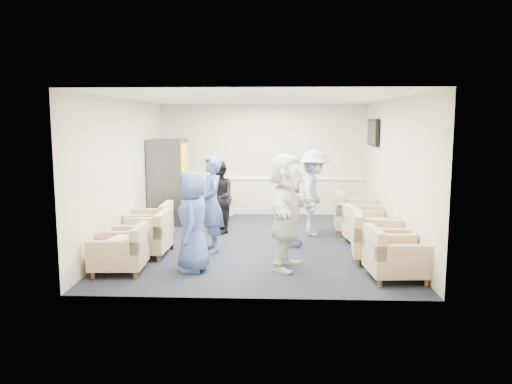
{
  "coord_description": "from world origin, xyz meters",
  "views": [
    {
      "loc": [
        0.34,
        -9.22,
        2.28
      ],
      "look_at": [
        -0.05,
        0.2,
        0.95
      ],
      "focal_mm": 35.0,
      "sensor_mm": 36.0,
      "label": 1
    }
  ],
  "objects_px": {
    "armchair_right_far": "(354,216)",
    "person_back_left": "(219,197)",
    "person_front_right": "(287,212)",
    "person_back_right": "(314,193)",
    "armchair_corner": "(211,206)",
    "armchair_left_mid": "(147,237)",
    "armchair_left_far": "(152,225)",
    "armchair_right_near": "(393,258)",
    "person_mid_right": "(291,201)",
    "vending_machine": "(168,181)",
    "person_mid_left": "(212,204)",
    "armchair_right_midnear": "(375,241)",
    "armchair_left_near": "(122,253)",
    "person_front_left": "(193,221)",
    "armchair_right_midfar": "(365,228)"
  },
  "relations": [
    {
      "from": "person_mid_left",
      "to": "person_mid_right",
      "type": "bearing_deg",
      "value": 90.37
    },
    {
      "from": "person_back_left",
      "to": "armchair_corner",
      "type": "bearing_deg",
      "value": 173.67
    },
    {
      "from": "armchair_left_near",
      "to": "armchair_left_mid",
      "type": "xyz_separation_m",
      "value": [
        0.13,
        0.94,
        0.02
      ]
    },
    {
      "from": "armchair_right_far",
      "to": "person_back_left",
      "type": "xyz_separation_m",
      "value": [
        -2.78,
        -0.13,
        0.39
      ]
    },
    {
      "from": "person_back_right",
      "to": "armchair_corner",
      "type": "bearing_deg",
      "value": 65.99
    },
    {
      "from": "armchair_left_mid",
      "to": "armchair_left_far",
      "type": "distance_m",
      "value": 1.05
    },
    {
      "from": "armchair_right_far",
      "to": "person_front_left",
      "type": "bearing_deg",
      "value": 137.38
    },
    {
      "from": "armchair_corner",
      "to": "armchair_left_near",
      "type": "bearing_deg",
      "value": 50.62
    },
    {
      "from": "armchair_left_mid",
      "to": "person_back_left",
      "type": "xyz_separation_m",
      "value": [
        1.02,
        1.82,
        0.42
      ]
    },
    {
      "from": "armchair_left_near",
      "to": "person_mid_right",
      "type": "xyz_separation_m",
      "value": [
        2.6,
        1.75,
        0.53
      ]
    },
    {
      "from": "person_front_left",
      "to": "armchair_left_far",
      "type": "bearing_deg",
      "value": -154.72
    },
    {
      "from": "armchair_right_far",
      "to": "person_back_left",
      "type": "height_order",
      "value": "person_back_left"
    },
    {
      "from": "person_back_left",
      "to": "person_front_right",
      "type": "height_order",
      "value": "person_front_right"
    },
    {
      "from": "person_mid_left",
      "to": "person_back_right",
      "type": "bearing_deg",
      "value": 108.49
    },
    {
      "from": "armchair_left_mid",
      "to": "person_mid_left",
      "type": "height_order",
      "value": "person_mid_left"
    },
    {
      "from": "armchair_right_near",
      "to": "person_front_left",
      "type": "bearing_deg",
      "value": 79.52
    },
    {
      "from": "armchair_right_midfar",
      "to": "person_back_right",
      "type": "height_order",
      "value": "person_back_right"
    },
    {
      "from": "vending_machine",
      "to": "person_back_right",
      "type": "height_order",
      "value": "vending_machine"
    },
    {
      "from": "armchair_corner",
      "to": "armchair_left_far",
      "type": "bearing_deg",
      "value": 40.62
    },
    {
      "from": "person_back_right",
      "to": "person_back_left",
      "type": "bearing_deg",
      "value": 96.61
    },
    {
      "from": "person_mid_left",
      "to": "person_front_left",
      "type": "bearing_deg",
      "value": -24.2
    },
    {
      "from": "person_back_left",
      "to": "person_mid_left",
      "type": "bearing_deg",
      "value": -17.92
    },
    {
      "from": "armchair_right_far",
      "to": "armchair_corner",
      "type": "xyz_separation_m",
      "value": [
        -3.12,
        1.28,
        -0.04
      ]
    },
    {
      "from": "armchair_left_near",
      "to": "armchair_corner",
      "type": "relative_size",
      "value": 0.75
    },
    {
      "from": "armchair_right_near",
      "to": "person_front_right",
      "type": "relative_size",
      "value": 0.48
    },
    {
      "from": "person_mid_left",
      "to": "armchair_right_midnear",
      "type": "bearing_deg",
      "value": 62.11
    },
    {
      "from": "armchair_right_midfar",
      "to": "person_front_left",
      "type": "relative_size",
      "value": 0.58
    },
    {
      "from": "armchair_left_near",
      "to": "armchair_corner",
      "type": "distance_m",
      "value": 4.25
    },
    {
      "from": "person_front_left",
      "to": "person_front_right",
      "type": "xyz_separation_m",
      "value": [
        1.43,
        0.17,
        0.13
      ]
    },
    {
      "from": "armchair_corner",
      "to": "vending_machine",
      "type": "relative_size",
      "value": 0.57
    },
    {
      "from": "person_back_left",
      "to": "person_front_right",
      "type": "relative_size",
      "value": 0.83
    },
    {
      "from": "armchair_right_near",
      "to": "vending_machine",
      "type": "xyz_separation_m",
      "value": [
        -4.13,
        3.94,
        0.63
      ]
    },
    {
      "from": "person_mid_right",
      "to": "armchair_right_midnear",
      "type": "bearing_deg",
      "value": -113.99
    },
    {
      "from": "armchair_left_mid",
      "to": "armchair_left_far",
      "type": "xyz_separation_m",
      "value": [
        -0.17,
        1.03,
        -0.01
      ]
    },
    {
      "from": "person_back_left",
      "to": "person_mid_right",
      "type": "bearing_deg",
      "value": 35.03
    },
    {
      "from": "person_front_right",
      "to": "armchair_right_near",
      "type": "bearing_deg",
      "value": -92.6
    },
    {
      "from": "person_mid_left",
      "to": "armchair_right_near",
      "type": "bearing_deg",
      "value": 45.01
    },
    {
      "from": "armchair_right_far",
      "to": "person_mid_right",
      "type": "bearing_deg",
      "value": 134.23
    },
    {
      "from": "person_front_left",
      "to": "armchair_corner",
      "type": "bearing_deg",
      "value": 178.0
    },
    {
      "from": "armchair_left_far",
      "to": "vending_machine",
      "type": "relative_size",
      "value": 0.43
    },
    {
      "from": "armchair_corner",
      "to": "person_back_right",
      "type": "relative_size",
      "value": 0.63
    },
    {
      "from": "armchair_right_far",
      "to": "armchair_left_near",
      "type": "bearing_deg",
      "value": 129.85
    },
    {
      "from": "armchair_right_near",
      "to": "armchair_right_midfar",
      "type": "relative_size",
      "value": 0.98
    },
    {
      "from": "person_mid_right",
      "to": "armchair_left_far",
      "type": "bearing_deg",
      "value": 96.2
    },
    {
      "from": "vending_machine",
      "to": "person_mid_left",
      "type": "xyz_separation_m",
      "value": [
        1.3,
        -2.46,
        -0.1
      ]
    },
    {
      "from": "person_back_left",
      "to": "armchair_right_midnear",
      "type": "bearing_deg",
      "value": 34.98
    },
    {
      "from": "vending_machine",
      "to": "armchair_left_far",
      "type": "bearing_deg",
      "value": -87.93
    },
    {
      "from": "armchair_right_far",
      "to": "person_front_right",
      "type": "relative_size",
      "value": 0.52
    },
    {
      "from": "armchair_left_far",
      "to": "armchair_right_near",
      "type": "height_order",
      "value": "armchair_right_near"
    },
    {
      "from": "person_mid_left",
      "to": "person_back_left",
      "type": "relative_size",
      "value": 1.13
    }
  ]
}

